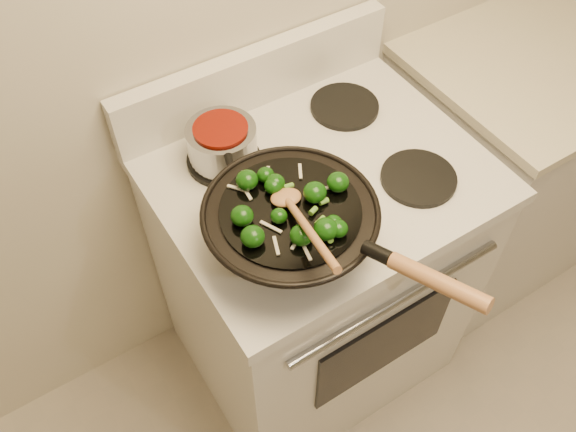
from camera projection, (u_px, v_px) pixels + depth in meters
stove at (313, 273)px, 1.82m from camera, size 0.78×0.67×1.08m
counter_unit at (510, 161)px, 2.13m from camera, size 0.79×0.62×0.91m
wok at (292, 225)px, 1.26m from camera, size 0.37×0.59×0.20m
stirfry at (291, 206)px, 1.21m from camera, size 0.27×0.25×0.04m
wooden_spoon at (299, 216)px, 1.17m from camera, size 0.10×0.29×0.12m
saucepan at (222, 143)px, 1.43m from camera, size 0.17×0.26×0.10m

